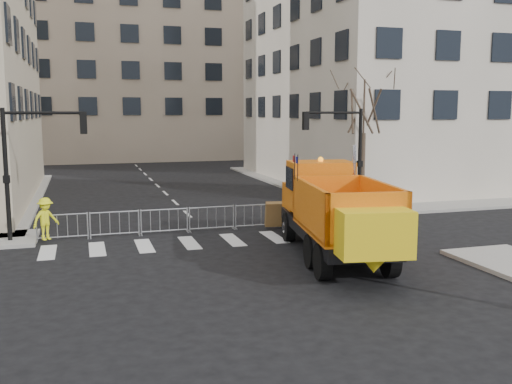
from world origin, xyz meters
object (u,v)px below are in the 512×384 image
object	(u,v)px
worker	(46,219)
cop_a	(293,211)
plow_truck	(336,210)
cop_c	(302,206)
newspaper_box	(289,206)
cop_b	(308,207)

from	to	relation	value
worker	cop_a	bearing A→B (deg)	-39.24
plow_truck	cop_c	size ratio (longest dim) A/B	5.39
cop_c	worker	xyz separation A→B (m)	(-10.96, 0.09, 0.02)
cop_a	worker	xyz separation A→B (m)	(-10.24, 0.90, 0.04)
plow_truck	worker	world-z (taller)	plow_truck
worker	newspaper_box	world-z (taller)	worker
cop_c	worker	size ratio (longest dim) A/B	1.15
cop_a	cop_c	bearing A→B (deg)	-145.95
plow_truck	newspaper_box	bearing A→B (deg)	1.29
cop_a	cop_c	distance (m)	1.08
cop_a	newspaper_box	world-z (taller)	cop_a
cop_a	newspaper_box	distance (m)	2.90
plow_truck	worker	bearing A→B (deg)	70.14
cop_b	worker	distance (m)	11.28
cop_b	newspaper_box	world-z (taller)	cop_b
plow_truck	cop_a	xyz separation A→B (m)	(0.19, 4.69, -0.82)
plow_truck	worker	distance (m)	11.52
plow_truck	cop_a	world-z (taller)	plow_truck
cop_c	cop_b	bearing A→B (deg)	115.42
cop_c	worker	world-z (taller)	cop_c
worker	newspaper_box	bearing A→B (deg)	-24.68
plow_truck	cop_b	world-z (taller)	plow_truck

